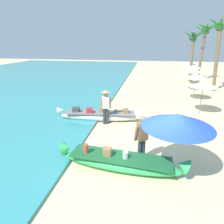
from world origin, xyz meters
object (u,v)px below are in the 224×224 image
palm_tree_tall_inland (194,40)px  person_tourist_customer (142,137)px  boat_white_midground (100,115)px  palm_tree_mid_cluster (206,33)px  person_vendor_hatted (106,105)px  palm_tree_leaning_seaward (220,31)px  patio_umbrella_large (178,121)px  boat_green_foreground (120,162)px

palm_tree_tall_inland → person_tourist_customer: bearing=-104.9°
boat_white_midground → person_tourist_customer: 4.27m
palm_tree_tall_inland → palm_tree_mid_cluster: palm_tree_mid_cluster is taller
boat_white_midground → palm_tree_tall_inland: bearing=62.3°
person_vendor_hatted → palm_tree_mid_cluster: (7.42, 13.51, 3.80)m
boat_white_midground → palm_tree_mid_cluster: (7.83, 13.09, 4.56)m
palm_tree_tall_inland → palm_tree_mid_cluster: (1.13, 0.34, 0.63)m
palm_tree_leaning_seaward → person_tourist_customer: bearing=-114.4°
boat_white_midground → palm_tree_leaning_seaward: 12.32m
person_vendor_hatted → person_tourist_customer: size_ratio=1.06×
boat_white_midground → patio_umbrella_large: patio_umbrella_large is taller
boat_white_midground → palm_tree_mid_cluster: palm_tree_mid_cluster is taller
boat_white_midground → palm_tree_mid_cluster: bearing=59.1°
palm_tree_mid_cluster → person_vendor_hatted: bearing=-118.8°
person_tourist_customer → palm_tree_tall_inland: palm_tree_tall_inland is taller
palm_tree_tall_inland → palm_tree_mid_cluster: bearing=16.8°
person_vendor_hatted → patio_umbrella_large: 4.74m
patio_umbrella_large → palm_tree_tall_inland: bearing=78.8°
palm_tree_tall_inland → palm_tree_leaning_seaward: (1.06, -4.33, 0.62)m
person_vendor_hatted → person_tourist_customer: person_vendor_hatted is taller
boat_white_midground → person_tourist_customer: person_tourist_customer is taller
person_tourist_customer → patio_umbrella_large: (1.01, -0.55, 0.88)m
person_vendor_hatted → palm_tree_leaning_seaward: palm_tree_leaning_seaward is taller
boat_green_foreground → palm_tree_leaning_seaward: bearing=64.1°
boat_green_foreground → patio_umbrella_large: (1.68, 0.04, 1.58)m
palm_tree_leaning_seaward → palm_tree_mid_cluster: bearing=89.2°
patio_umbrella_large → palm_tree_leaning_seaward: bearing=70.6°
palm_tree_leaning_seaward → boat_green_foreground: bearing=-115.9°
person_tourist_customer → boat_green_foreground: bearing=-138.7°
boat_green_foreground → palm_tree_leaning_seaward: 14.62m
boat_green_foreground → palm_tree_tall_inland: bearing=73.4°
person_tourist_customer → palm_tree_tall_inland: size_ratio=0.33×
palm_tree_leaning_seaward → palm_tree_tall_inland: bearing=103.8°
person_vendor_hatted → palm_tree_leaning_seaward: size_ratio=0.30×
palm_tree_leaning_seaward → palm_tree_mid_cluster: palm_tree_leaning_seaward is taller
person_vendor_hatted → boat_green_foreground: bearing=-70.7°
person_tourist_customer → patio_umbrella_large: patio_umbrella_large is taller
palm_tree_tall_inland → boat_green_foreground: bearing=-106.6°
person_vendor_hatted → patio_umbrella_large: bearing=-50.7°
patio_umbrella_large → palm_tree_mid_cluster: palm_tree_mid_cluster is taller
person_tourist_customer → palm_tree_leaning_seaward: palm_tree_leaning_seaward is taller
boat_white_midground → palm_tree_leaning_seaward: (7.76, 8.41, 4.55)m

